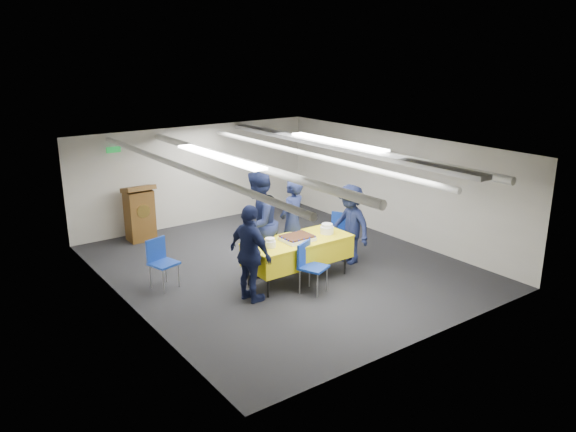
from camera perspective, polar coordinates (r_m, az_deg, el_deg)
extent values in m
plane|color=black|center=(10.81, -0.59, -5.08)|extent=(7.00, 7.00, 0.00)
cube|color=beige|center=(13.35, -9.32, 4.12)|extent=(6.00, 0.02, 2.30)
cube|color=beige|center=(9.12, -16.13, -2.28)|extent=(0.02, 7.00, 2.30)
cube|color=beige|center=(12.35, 10.80, 3.02)|extent=(0.02, 7.00, 2.30)
cube|color=silver|center=(10.18, -0.63, 6.97)|extent=(6.00, 7.00, 0.02)
cylinder|color=silver|center=(9.21, -10.87, 4.93)|extent=(0.10, 6.90, 0.10)
cylinder|color=silver|center=(9.73, -4.97, 5.54)|extent=(0.14, 6.90, 0.14)
cylinder|color=silver|center=(10.57, 2.05, 6.28)|extent=(0.10, 6.90, 0.10)
cylinder|color=silver|center=(11.41, 7.24, 6.73)|extent=(0.14, 6.90, 0.14)
cube|color=gray|center=(10.92, 4.56, 7.11)|extent=(0.28, 6.90, 0.08)
cube|color=white|center=(9.51, -7.07, 6.02)|extent=(0.25, 2.60, 0.04)
cube|color=white|center=(10.98, 4.97, 7.52)|extent=(0.25, 2.60, 0.04)
cube|color=#0C591E|center=(12.47, -17.30, 6.45)|extent=(0.30, 0.04, 0.12)
cylinder|color=black|center=(9.45, -2.03, -7.24)|extent=(0.04, 0.04, 0.36)
cylinder|color=black|center=(10.42, 5.79, -4.97)|extent=(0.04, 0.04, 0.36)
cylinder|color=black|center=(9.92, -4.02, -6.06)|extent=(0.04, 0.04, 0.36)
cylinder|color=black|center=(10.85, 3.64, -4.01)|extent=(0.04, 0.04, 0.36)
cube|color=yellow|center=(10.00, 1.02, -3.59)|extent=(1.92, 0.83, 0.39)
cube|color=yellow|center=(9.93, 1.03, -2.45)|extent=(1.94, 0.85, 0.03)
cube|color=white|center=(9.85, 0.95, -2.33)|extent=(0.54, 0.43, 0.06)
cube|color=black|center=(9.83, 0.95, -2.07)|extent=(0.52, 0.41, 0.03)
sphere|color=#101597|center=(9.55, 0.51, -2.65)|extent=(0.04, 0.04, 0.04)
sphere|color=#101597|center=(9.85, -0.83, -2.05)|extent=(0.04, 0.04, 0.04)
sphere|color=#101597|center=(9.62, 1.07, -2.52)|extent=(0.04, 0.04, 0.04)
sphere|color=#101597|center=(9.91, -0.27, -1.92)|extent=(0.04, 0.04, 0.04)
sphere|color=#101597|center=(9.69, 1.63, -2.38)|extent=(0.04, 0.04, 0.04)
sphere|color=#101597|center=(9.98, 0.28, -1.79)|extent=(0.04, 0.04, 0.04)
sphere|color=#101597|center=(9.75, 2.19, -2.24)|extent=(0.04, 0.04, 0.04)
sphere|color=#101597|center=(10.04, 0.82, -1.66)|extent=(0.04, 0.04, 0.04)
sphere|color=#101597|center=(9.82, 2.73, -2.11)|extent=(0.04, 0.04, 0.04)
sphere|color=#101597|center=(10.11, 1.36, -1.54)|extent=(0.04, 0.04, 0.04)
sphere|color=#101597|center=(9.61, 0.06, -2.52)|extent=(0.04, 0.04, 0.04)
sphere|color=#101597|center=(9.91, 2.48, -1.94)|extent=(0.04, 0.04, 0.04)
sphere|color=#101597|center=(9.69, -0.28, -2.37)|extent=(0.04, 0.04, 0.04)
sphere|color=#101597|center=(9.98, 2.13, -1.80)|extent=(0.04, 0.04, 0.04)
sphere|color=#101597|center=(9.76, -0.61, -2.22)|extent=(0.04, 0.04, 0.04)
sphere|color=#101597|center=(10.05, 1.79, -1.66)|extent=(0.04, 0.04, 0.04)
cylinder|color=white|center=(9.52, -1.84, -2.87)|extent=(0.20, 0.20, 0.11)
cylinder|color=white|center=(9.49, -1.84, -2.41)|extent=(0.16, 0.16, 0.05)
cylinder|color=white|center=(10.23, 3.98, -1.42)|extent=(0.25, 0.25, 0.13)
cylinder|color=white|center=(10.20, 3.99, -0.94)|extent=(0.20, 0.20, 0.05)
cube|color=brown|center=(12.49, -14.82, 0.05)|extent=(0.55, 0.45, 1.10)
cube|color=brown|center=(12.31, -14.98, 2.70)|extent=(0.62, 0.53, 0.21)
cylinder|color=gold|center=(12.24, -14.47, 0.47)|extent=(0.28, 0.02, 0.28)
cylinder|color=gray|center=(9.42, 3.00, -7.11)|extent=(0.02, 0.02, 0.43)
cylinder|color=gray|center=(9.69, 3.96, -6.41)|extent=(0.02, 0.02, 0.43)
cylinder|color=gray|center=(9.57, 1.20, -6.69)|extent=(0.02, 0.02, 0.43)
cylinder|color=gray|center=(9.84, 2.19, -6.01)|extent=(0.02, 0.02, 0.43)
cube|color=navy|center=(9.54, 2.61, -5.25)|extent=(0.55, 0.55, 0.04)
cube|color=navy|center=(9.54, 1.62, -3.81)|extent=(0.38, 0.19, 0.40)
cylinder|color=gray|center=(11.16, 3.89, -3.22)|extent=(0.02, 0.02, 0.43)
cylinder|color=gray|center=(11.05, 5.53, -3.48)|extent=(0.02, 0.02, 0.43)
cylinder|color=gray|center=(11.46, 4.52, -2.70)|extent=(0.02, 0.02, 0.43)
cylinder|color=gray|center=(11.35, 6.13, -2.94)|extent=(0.02, 0.02, 0.43)
cube|color=navy|center=(11.17, 5.05, -1.95)|extent=(0.57, 0.57, 0.04)
cube|color=navy|center=(11.28, 5.42, -0.61)|extent=(0.23, 0.37, 0.40)
cylinder|color=gray|center=(9.80, -12.54, -6.52)|extent=(0.02, 0.02, 0.43)
cylinder|color=gray|center=(10.00, -11.04, -5.95)|extent=(0.02, 0.02, 0.43)
cylinder|color=gray|center=(10.05, -13.79, -6.01)|extent=(0.02, 0.02, 0.43)
cylinder|color=gray|center=(10.24, -12.30, -5.46)|extent=(0.02, 0.02, 0.43)
cube|color=navy|center=(9.93, -12.50, -4.73)|extent=(0.52, 0.52, 0.04)
cube|color=navy|center=(10.00, -13.28, -3.30)|extent=(0.40, 0.15, 0.40)
imported|color=black|center=(10.43, 0.42, -0.79)|extent=(0.75, 0.62, 1.75)
imported|color=black|center=(10.14, -3.08, -0.75)|extent=(1.19, 1.11, 1.95)
imported|color=black|center=(9.11, -3.82, -3.86)|extent=(0.52, 1.00, 1.64)
imported|color=black|center=(10.79, 6.33, -0.85)|extent=(0.59, 1.01, 1.55)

